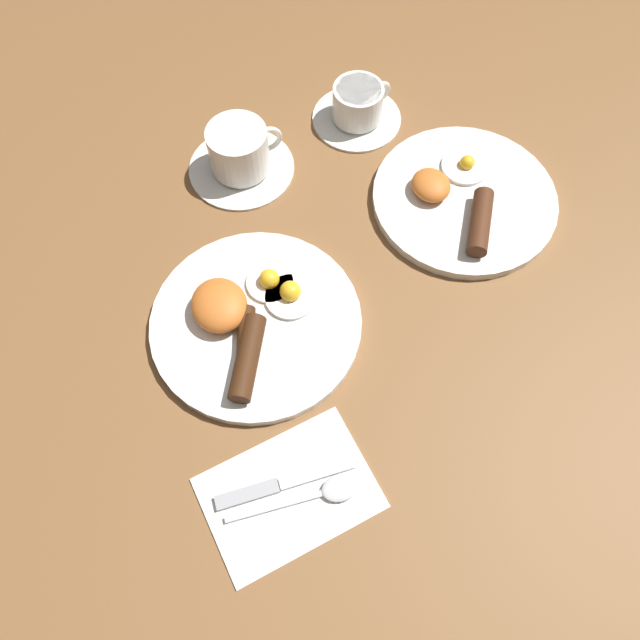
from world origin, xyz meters
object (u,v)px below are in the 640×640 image
at_px(breakfast_plate_near, 252,321).
at_px(knife, 277,485).
at_px(teacup_near, 240,154).
at_px(breakfast_plate_far, 463,198).
at_px(teacup_far, 358,107).
at_px(spoon, 326,492).

xyz_separation_m(breakfast_plate_near, knife, (0.22, -0.04, -0.01)).
bearing_deg(teacup_near, breakfast_plate_far, 56.68).
height_order(teacup_far, knife, teacup_far).
bearing_deg(breakfast_plate_near, teacup_far, 135.77).
height_order(breakfast_plate_near, teacup_near, teacup_near).
height_order(teacup_near, teacup_far, teacup_near).
xyz_separation_m(teacup_far, spoon, (0.54, -0.28, -0.02)).
bearing_deg(breakfast_plate_near, spoon, 1.36).
xyz_separation_m(teacup_far, knife, (0.51, -0.33, -0.02)).
bearing_deg(knife, teacup_near, 81.23).
bearing_deg(teacup_near, breakfast_plate_near, -16.02).
bearing_deg(breakfast_plate_near, breakfast_plate_far, 101.85).
bearing_deg(breakfast_plate_far, spoon, -47.87).
distance_m(teacup_far, knife, 0.60).
distance_m(teacup_near, knife, 0.50).
relative_size(breakfast_plate_far, knife, 1.60).
bearing_deg(teacup_far, spoon, -27.33).
bearing_deg(breakfast_plate_near, knife, -11.71).
distance_m(breakfast_plate_far, knife, 0.50).
height_order(breakfast_plate_near, teacup_far, teacup_far).
distance_m(breakfast_plate_far, teacup_near, 0.34).
relative_size(teacup_near, spoon, 1.00).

